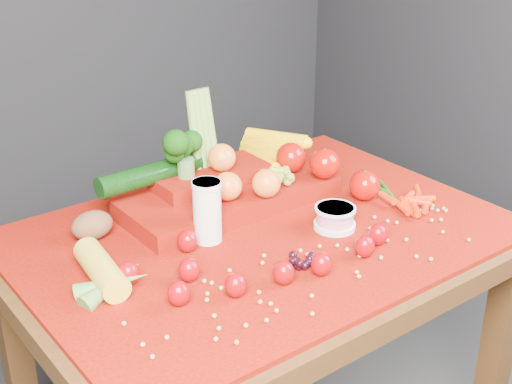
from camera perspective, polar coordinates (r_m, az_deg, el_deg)
table at (r=1.64m, az=0.43°, el=-6.43°), size 1.10×0.80×0.75m
red_cloth at (r=1.59m, az=0.44°, el=-3.32°), size 1.05×0.75×0.01m
milk_glass at (r=1.52m, az=-3.93°, el=-1.38°), size 0.06×0.06×0.14m
yogurt_bowl at (r=1.60m, az=6.33°, el=-1.99°), size 0.09×0.09×0.05m
strawberry_scatter at (r=1.41m, az=-0.15°, el=-5.67°), size 0.54×0.28×0.05m
dark_grape_cluster at (r=1.45m, az=3.77°, el=-5.41°), size 0.06×0.05×0.03m
soybean_scatter at (r=1.45m, az=5.28°, el=-5.89°), size 0.84×0.24×0.01m
corn_ear at (r=1.40m, az=-11.69°, el=-6.87°), size 0.20×0.24×0.06m
potato at (r=1.58m, az=-12.97°, el=-2.62°), size 0.09×0.07×0.06m
baby_carrot_pile at (r=1.74m, az=12.34°, el=-0.61°), size 0.18×0.17×0.03m
green_bean_pile at (r=1.80m, az=9.84°, el=0.21°), size 0.14×0.12×0.01m
produce_mound at (r=1.70m, az=-1.66°, el=0.99°), size 0.61×0.36×0.27m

